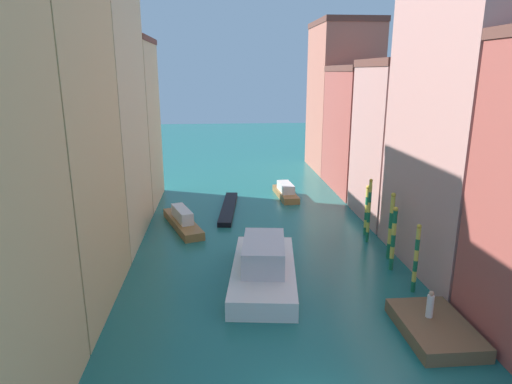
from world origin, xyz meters
name	(u,v)px	position (x,y,z in m)	size (l,w,h in m)	color
ground_plane	(256,218)	(0.00, 24.50, 0.00)	(154.00, 154.00, 0.00)	#1E6B66
building_left_1	(26,138)	(-13.28, 10.05, 9.66)	(7.66, 10.45, 19.31)	#DBB77A
building_left_2	(83,97)	(-13.28, 20.83, 11.16)	(7.66, 11.17, 22.29)	beige
building_left_3	(116,123)	(-13.28, 30.97, 8.11)	(7.66, 8.97, 16.19)	beige
building_right_1	(476,118)	(13.28, 13.41, 10.17)	(7.66, 11.75, 20.31)	tan
building_right_2	(406,142)	(13.28, 23.76, 7.05)	(7.66, 8.67, 14.07)	tan
building_right_3	(368,129)	(13.28, 34.15, 6.84)	(7.66, 11.55, 13.66)	#B25147
building_right_4	(342,97)	(13.28, 45.31, 9.70)	(7.66, 10.96, 19.37)	#C6705B
waterfront_dock	(435,328)	(7.57, 5.18, 0.36)	(3.33, 5.12, 0.72)	brown
person_on_dock	(430,305)	(7.45, 5.70, 1.41)	(0.36, 0.36, 1.48)	white
mooring_pole_0	(416,258)	(8.42, 9.74, 2.23)	(0.28, 0.28, 4.37)	#197247
mooring_pole_1	(393,238)	(8.25, 12.91, 2.29)	(0.32, 0.32, 4.47)	#197247
mooring_pole_2	(391,225)	(8.76, 14.73, 2.51)	(0.34, 0.34, 4.92)	#197247
mooring_pole_3	(369,210)	(8.29, 18.06, 2.60)	(0.27, 0.27, 5.12)	#197247
mooring_pole_4	(367,210)	(8.67, 19.61, 2.16)	(0.37, 0.37, 4.21)	#197247
vaporetto_white	(264,267)	(-0.57, 11.86, 1.01)	(5.07, 10.16, 2.79)	white
gondola_black	(228,208)	(-2.46, 27.13, 0.23)	(2.18, 9.93, 0.46)	black
motorboat_0	(183,221)	(-6.52, 22.67, 0.60)	(4.06, 7.76, 1.70)	olive
motorboat_1	(286,192)	(3.77, 31.43, 0.59)	(2.12, 6.13, 1.52)	olive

